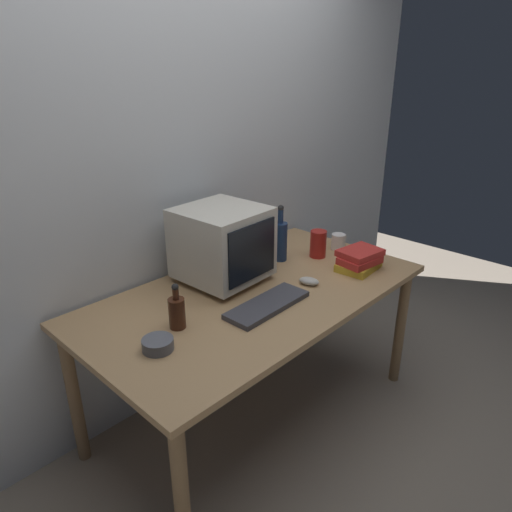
# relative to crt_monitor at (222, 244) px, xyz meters

# --- Properties ---
(ground_plane) EXTENTS (6.00, 6.00, 0.00)m
(ground_plane) POSITION_rel_crt_monitor_xyz_m (0.02, -0.20, -0.92)
(ground_plane) COLOR gray
(back_wall) EXTENTS (4.00, 0.08, 2.50)m
(back_wall) POSITION_rel_crt_monitor_xyz_m (0.02, 0.31, 0.33)
(back_wall) COLOR silver
(back_wall) RESTS_ON ground
(desk) EXTENTS (1.67, 0.89, 0.73)m
(desk) POSITION_rel_crt_monitor_xyz_m (0.02, -0.20, -0.27)
(desk) COLOR tan
(desk) RESTS_ON ground
(crt_monitor) EXTENTS (0.40, 0.41, 0.37)m
(crt_monitor) POSITION_rel_crt_monitor_xyz_m (0.00, 0.00, 0.00)
(crt_monitor) COLOR beige
(crt_monitor) RESTS_ON desk
(keyboard) EXTENTS (0.42, 0.16, 0.02)m
(keyboard) POSITION_rel_crt_monitor_xyz_m (-0.05, -0.35, -0.18)
(keyboard) COLOR #3F3F47
(keyboard) RESTS_ON desk
(computer_mouse) EXTENTS (0.09, 0.11, 0.04)m
(computer_mouse) POSITION_rel_crt_monitor_xyz_m (0.25, -0.34, -0.17)
(computer_mouse) COLOR beige
(computer_mouse) RESTS_ON desk
(bottle_tall) EXTENTS (0.08, 0.08, 0.31)m
(bottle_tall) POSITION_rel_crt_monitor_xyz_m (0.39, -0.03, -0.08)
(bottle_tall) COLOR navy
(bottle_tall) RESTS_ON desk
(bottle_short) EXTENTS (0.07, 0.07, 0.20)m
(bottle_short) POSITION_rel_crt_monitor_xyz_m (-0.43, -0.19, -0.12)
(bottle_short) COLOR #472314
(bottle_short) RESTS_ON desk
(book_stack) EXTENTS (0.24, 0.19, 0.11)m
(book_stack) POSITION_rel_crt_monitor_xyz_m (0.58, -0.42, -0.14)
(book_stack) COLOR gold
(book_stack) RESTS_ON desk
(mug) EXTENTS (0.12, 0.08, 0.09)m
(mug) POSITION_rel_crt_monitor_xyz_m (0.75, -0.17, -0.15)
(mug) COLOR white
(mug) RESTS_ON desk
(cd_spindle) EXTENTS (0.12, 0.12, 0.04)m
(cd_spindle) POSITION_rel_crt_monitor_xyz_m (-0.58, -0.27, -0.17)
(cd_spindle) COLOR #595B66
(cd_spindle) RESTS_ON desk
(metal_canister) EXTENTS (0.09, 0.09, 0.15)m
(metal_canister) POSITION_rel_crt_monitor_xyz_m (0.57, -0.16, -0.12)
(metal_canister) COLOR #A51E19
(metal_canister) RESTS_ON desk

